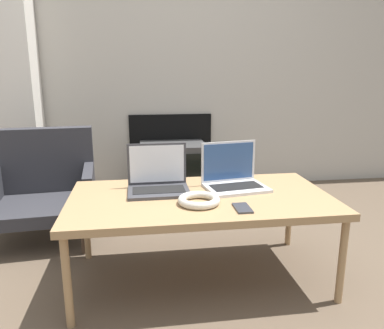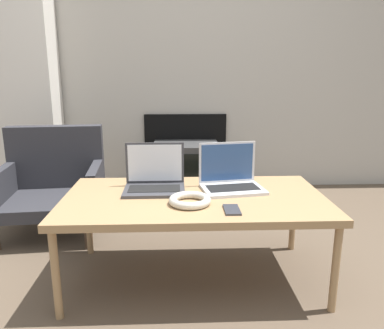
% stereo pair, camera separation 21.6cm
% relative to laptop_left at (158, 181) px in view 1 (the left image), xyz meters
% --- Properties ---
extents(ground_plane, '(14.00, 14.00, 0.00)m').
position_rel_laptop_left_xyz_m(ground_plane, '(0.21, -0.45, -0.51)').
color(ground_plane, brown).
extents(wall_back, '(7.00, 0.08, 2.60)m').
position_rel_laptop_left_xyz_m(wall_back, '(0.21, 1.55, 0.77)').
color(wall_back, '#ADA89E').
rests_on(wall_back, ground_plane).
extents(table, '(1.32, 0.70, 0.46)m').
position_rel_laptop_left_xyz_m(table, '(0.21, -0.12, -0.09)').
color(table, '#9E7A51').
rests_on(table, ground_plane).
extents(laptop_left, '(0.32, 0.24, 0.24)m').
position_rel_laptop_left_xyz_m(laptop_left, '(0.00, 0.00, 0.00)').
color(laptop_left, '#38383D').
rests_on(laptop_left, table).
extents(laptop_right, '(0.35, 0.28, 0.24)m').
position_rel_laptop_left_xyz_m(laptop_right, '(0.41, -0.00, 0.00)').
color(laptop_right, silver).
rests_on(laptop_right, table).
extents(headphones, '(0.20, 0.20, 0.04)m').
position_rel_laptop_left_xyz_m(headphones, '(0.18, -0.24, -0.03)').
color(headphones, beige).
rests_on(headphones, table).
extents(phone, '(0.07, 0.13, 0.01)m').
position_rel_laptop_left_xyz_m(phone, '(0.37, -0.34, -0.05)').
color(phone, '#333338').
rests_on(phone, table).
extents(tv, '(0.57, 0.42, 0.46)m').
position_rel_laptop_left_xyz_m(tv, '(0.20, 1.29, -0.28)').
color(tv, '#383838').
rests_on(tv, ground_plane).
extents(armchair, '(0.70, 0.62, 0.70)m').
position_rel_laptop_left_xyz_m(armchair, '(-0.73, 0.58, -0.16)').
color(armchair, '#2D2D33').
rests_on(armchair, ground_plane).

